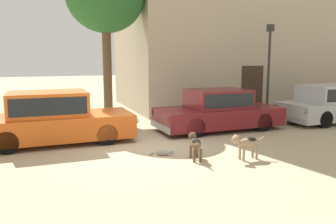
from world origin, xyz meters
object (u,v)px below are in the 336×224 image
Objects in this scene: parked_sedan_third at (332,103)px; stray_cat at (164,153)px; stray_dog_tan at (195,143)px; street_lamp at (269,58)px; parked_sedan_nearest at (54,117)px; parked_sedan_second at (218,110)px; stray_dog_spotted at (246,142)px.

parked_sedan_third is 7.93m from stray_cat.
street_lamp is at bearing -39.58° from stray_dog_tan.
parked_sedan_second is (5.33, 0.00, -0.06)m from parked_sedan_nearest.
parked_sedan_second reaches higher than stray_cat.
stray_dog_spotted is at bearing -0.12° from stray_cat.
street_lamp is (-1.71, 1.71, 1.70)m from parked_sedan_third.
parked_sedan_third is 7.80× the size of stray_cat.
parked_sedan_third reaches higher than stray_dog_spotted.
parked_sedan_second is 3.53m from stray_dog_spotted.
stray_cat is at bearing -147.11° from street_lamp.
parked_sedan_third is 6.68m from stray_dog_spotted.
stray_cat is 0.15× the size of street_lamp.
parked_sedan_second is 4.66× the size of stray_dog_tan.
parked_sedan_second is at bearing -154.28° from street_lamp.
parked_sedan_nearest is at bearing -169.93° from street_lamp.
parked_sedan_nearest is 5.33m from parked_sedan_second.
parked_sedan_nearest is 4.69× the size of stray_dog_tan.
stray_dog_spotted is 1.23m from stray_dog_tan.
stray_dog_tan is at bearing -140.49° from street_lamp.
stray_dog_spotted is at bearing -101.71° from stray_dog_tan.
stray_cat is (-0.60, 0.56, -0.33)m from stray_dog_tan.
stray_dog_tan is at bearing -43.52° from parked_sedan_nearest.
stray_dog_spotted is (-1.07, -3.35, -0.25)m from parked_sedan_second.
parked_sedan_second is at bearing -0.85° from parked_sedan_nearest.
parked_sedan_third is at bearing -3.57° from parked_sedan_second.
parked_sedan_third is 4.53× the size of stray_dog_spotted.
street_lamp is (5.91, 3.82, 2.34)m from stray_cat.
parked_sedan_nearest is 1.18× the size of street_lamp.
parked_sedan_third is at bearing 46.06° from stray_cat.
stray_dog_tan is at bearing -25.31° from stray_dog_spotted.
parked_sedan_third reaches higher than stray_dog_tan.
parked_sedan_nearest is 10.15m from parked_sedan_third.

